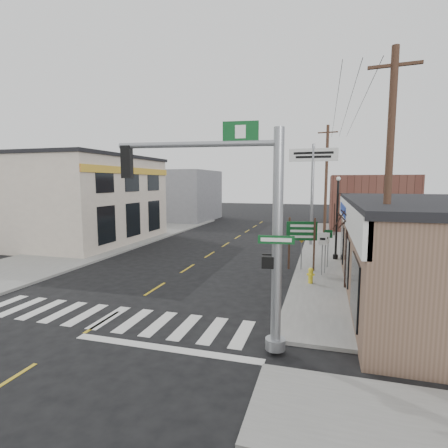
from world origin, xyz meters
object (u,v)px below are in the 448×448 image
(guide_sign, at_px, (302,236))
(bare_tree, at_px, (349,211))
(lamp_post, at_px, (338,212))
(dance_center_sign, at_px, (313,170))
(utility_pole_near, at_px, (388,189))
(utility_pole_far, at_px, (326,180))
(fire_hydrant, at_px, (311,275))
(traffic_signal_pole, at_px, (250,216))

(guide_sign, relative_size, bare_tree, 0.65)
(guide_sign, height_order, lamp_post, lamp_post)
(dance_center_sign, bearing_deg, utility_pole_near, -77.16)
(bare_tree, height_order, utility_pole_far, utility_pole_far)
(fire_hydrant, xyz_separation_m, dance_center_sign, (-0.41, 10.76, 5.26))
(guide_sign, relative_size, utility_pole_far, 0.30)
(guide_sign, height_order, dance_center_sign, dance_center_sign)
(dance_center_sign, bearing_deg, utility_pole_far, 80.06)
(lamp_post, bearing_deg, bare_tree, -73.31)
(dance_center_sign, height_order, utility_pole_far, utility_pole_far)
(traffic_signal_pole, distance_m, utility_pole_near, 4.78)
(fire_hydrant, bearing_deg, dance_center_sign, 92.18)
(lamp_post, bearing_deg, utility_pole_far, 109.02)
(fire_hydrant, relative_size, utility_pole_far, 0.08)
(lamp_post, distance_m, utility_pole_near, 10.53)
(utility_pole_near, xyz_separation_m, utility_pole_far, (-1.87, 19.90, 0.38))
(fire_hydrant, distance_m, utility_pole_near, 6.60)
(traffic_signal_pole, distance_m, guide_sign, 9.80)
(fire_hydrant, bearing_deg, bare_tree, -7.79)
(lamp_post, bearing_deg, fire_hydrant, -88.49)
(fire_hydrant, xyz_separation_m, bare_tree, (1.59, -0.22, 3.08))
(lamp_post, xyz_separation_m, utility_pole_far, (-0.76, 9.55, 1.99))
(lamp_post, height_order, bare_tree, lamp_post)
(traffic_signal_pole, xyz_separation_m, fire_hydrant, (1.48, 7.10, -3.43))
(traffic_signal_pole, distance_m, lamp_post, 13.30)
(guide_sign, xyz_separation_m, utility_pole_near, (3.07, -6.94, 2.73))
(utility_pole_near, bearing_deg, utility_pole_far, 101.07)
(utility_pole_near, height_order, utility_pole_far, utility_pole_far)
(fire_hydrant, distance_m, dance_center_sign, 11.98)
(traffic_signal_pole, distance_m, fire_hydrant, 8.02)
(fire_hydrant, height_order, utility_pole_far, utility_pole_far)
(guide_sign, bearing_deg, utility_pole_far, 73.59)
(traffic_signal_pole, height_order, utility_pole_far, utility_pole_far)
(traffic_signal_pole, bearing_deg, guide_sign, 78.76)
(fire_hydrant, height_order, dance_center_sign, dance_center_sign)
(utility_pole_near, relative_size, utility_pole_far, 0.92)
(guide_sign, distance_m, utility_pole_near, 8.07)
(bare_tree, xyz_separation_m, utility_pole_near, (0.87, -4.26, 1.10))
(dance_center_sign, relative_size, utility_pole_near, 0.85)
(fire_hydrant, xyz_separation_m, lamp_post, (1.35, 5.87, 2.57))
(traffic_signal_pole, distance_m, dance_center_sign, 17.98)
(bare_tree, bearing_deg, dance_center_sign, 100.31)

